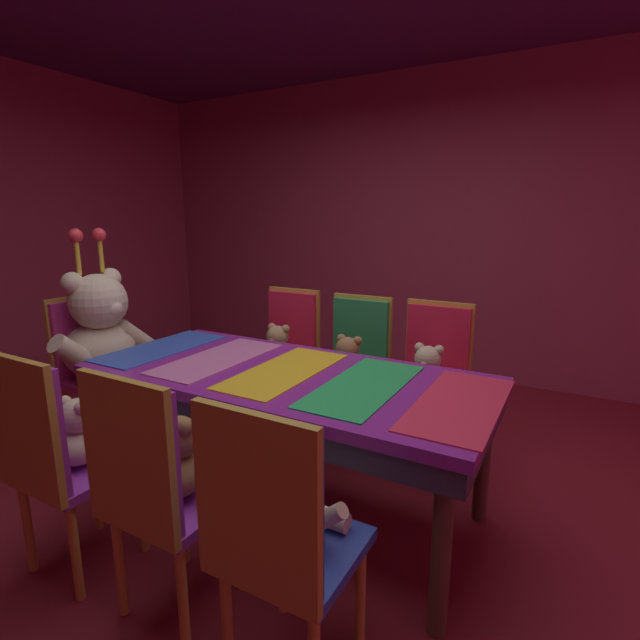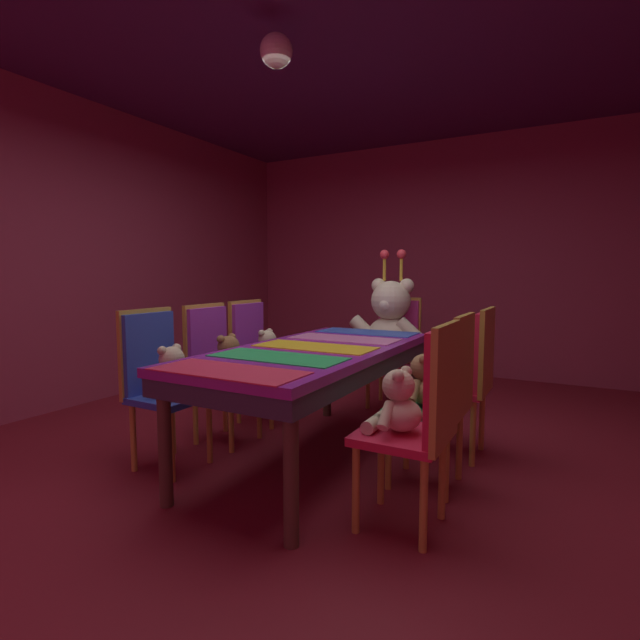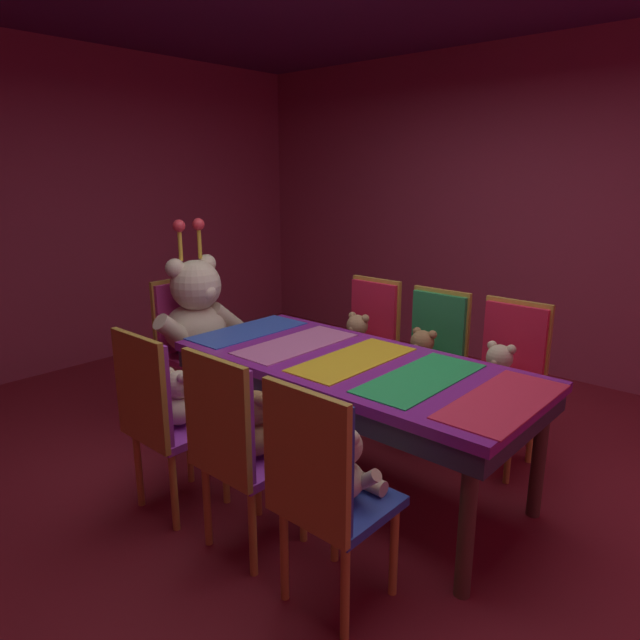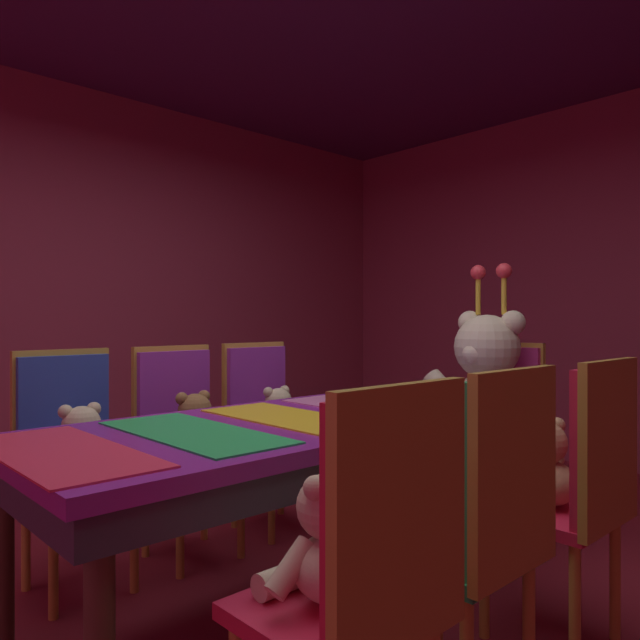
% 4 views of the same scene
% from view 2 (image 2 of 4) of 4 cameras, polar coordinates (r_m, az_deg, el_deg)
% --- Properties ---
extents(ground_plane, '(7.90, 7.90, 0.00)m').
position_cam_2_polar(ground_plane, '(3.20, -0.62, -16.48)').
color(ground_plane, maroon).
extents(wall_back, '(5.20, 0.12, 2.80)m').
position_cam_2_polar(wall_back, '(5.97, 14.62, 7.31)').
color(wall_back, '#99334C').
rests_on(wall_back, ground_plane).
extents(wall_left, '(0.12, 6.40, 2.80)m').
position_cam_2_polar(wall_left, '(4.81, -29.05, 7.24)').
color(wall_left, '#99334C').
rests_on(wall_left, ground_plane).
extents(ceiling_panel, '(5.20, 6.40, 0.04)m').
position_cam_2_polar(ceiling_panel, '(3.37, -0.68, 33.86)').
color(ceiling_panel, '#4C1E4C').
extents(banquet_table, '(0.90, 2.02, 0.75)m').
position_cam_2_polar(banquet_table, '(3.02, -0.63, -4.93)').
color(banquet_table, purple).
rests_on(banquet_table, ground_plane).
extents(chair_left_0, '(0.42, 0.41, 0.98)m').
position_cam_2_polar(chair_left_0, '(3.16, -19.15, -5.81)').
color(chair_left_0, '#2D47B2').
rests_on(chair_left_0, ground_plane).
extents(teddy_left_0, '(0.26, 0.33, 0.31)m').
position_cam_2_polar(teddy_left_0, '(3.05, -17.29, -6.23)').
color(teddy_left_0, beige).
rests_on(teddy_left_0, chair_left_0).
extents(chair_left_1, '(0.42, 0.41, 0.98)m').
position_cam_2_polar(chair_left_1, '(3.52, -12.70, -4.49)').
color(chair_left_1, purple).
rests_on(chair_left_1, ground_plane).
extents(teddy_left_1, '(0.26, 0.34, 0.32)m').
position_cam_2_polar(teddy_left_1, '(3.42, -10.86, -4.75)').
color(teddy_left_1, olive).
rests_on(teddy_left_1, chair_left_1).
extents(chair_left_2, '(0.42, 0.41, 0.98)m').
position_cam_2_polar(chair_left_2, '(3.95, -8.02, -3.31)').
color(chair_left_2, purple).
rests_on(chair_left_2, ground_plane).
extents(teddy_left_2, '(0.24, 0.31, 0.30)m').
position_cam_2_polar(teddy_left_2, '(3.87, -6.29, -3.63)').
color(teddy_left_2, beige).
rests_on(teddy_left_2, chair_left_2).
extents(chair_right_0, '(0.42, 0.41, 0.98)m').
position_cam_2_polar(chair_right_0, '(2.25, 12.83, -10.22)').
color(chair_right_0, red).
rests_on(chair_right_0, ground_plane).
extents(teddy_right_0, '(0.25, 0.33, 0.31)m').
position_cam_2_polar(teddy_right_0, '(2.29, 9.27, -10.00)').
color(teddy_right_0, beige).
rests_on(teddy_right_0, chair_right_0).
extents(chair_right_1, '(0.42, 0.41, 0.98)m').
position_cam_2_polar(chair_right_1, '(2.73, 15.19, -7.49)').
color(chair_right_1, '#268C4C').
rests_on(chair_right_1, ground_plane).
extents(teddy_right_1, '(0.25, 0.32, 0.30)m').
position_cam_2_polar(teddy_right_1, '(2.76, 12.23, -7.41)').
color(teddy_right_1, '#9E7247').
rests_on(teddy_right_1, chair_right_1).
extents(chair_right_2, '(0.42, 0.41, 0.98)m').
position_cam_2_polar(chair_right_2, '(3.25, 18.01, -5.47)').
color(chair_right_2, red).
rests_on(chair_right_2, ground_plane).
extents(teddy_right_2, '(0.25, 0.32, 0.31)m').
position_cam_2_polar(teddy_right_2, '(3.28, 15.50, -5.41)').
color(teddy_right_2, tan).
rests_on(teddy_right_2, chair_right_2).
extents(throne_chair, '(0.41, 0.42, 0.98)m').
position_cam_2_polar(throne_chair, '(4.42, 9.17, -2.37)').
color(throne_chair, '#CC338C').
rests_on(throne_chair, ground_plane).
extents(king_teddy_bear, '(0.74, 0.58, 0.96)m').
position_cam_2_polar(king_teddy_bear, '(4.24, 8.43, -0.42)').
color(king_teddy_bear, beige).
rests_on(king_teddy_bear, throne_chair).
extents(pendant_light, '(0.20, 0.20, 0.20)m').
position_cam_2_polar(pendant_light, '(3.31, -5.29, 29.57)').
color(pendant_light, white).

